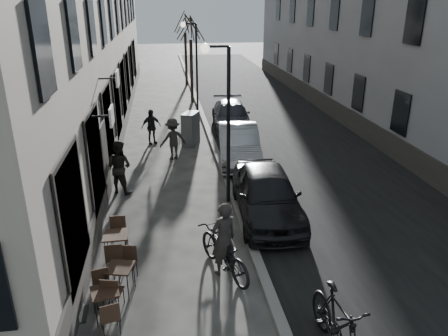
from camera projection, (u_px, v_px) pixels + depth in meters
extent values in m
plane|color=#3D3A37|center=(271.00, 326.00, 8.99)|extent=(120.00, 120.00, 0.00)
cube|color=black|center=(270.00, 119.00, 24.25)|extent=(7.30, 60.00, 0.00)
cube|color=gray|center=(205.00, 121.00, 23.75)|extent=(0.25, 60.00, 0.12)
cylinder|color=black|center=(228.00, 129.00, 13.62)|extent=(0.12, 0.12, 5.00)
cylinder|color=black|center=(217.00, 46.00, 12.66)|extent=(0.70, 0.08, 0.08)
sphere|color=#FFF2CC|center=(205.00, 48.00, 12.63)|extent=(0.28, 0.28, 0.28)
cylinder|color=black|center=(197.00, 70.00, 24.68)|extent=(0.12, 0.12, 5.00)
cylinder|color=black|center=(189.00, 24.00, 23.72)|extent=(0.70, 0.08, 0.08)
sphere|color=#FFF2CC|center=(183.00, 25.00, 23.70)|extent=(0.28, 0.28, 0.28)
cylinder|color=black|center=(192.00, 72.00, 27.63)|extent=(0.20, 0.20, 3.90)
cylinder|color=black|center=(186.00, 59.00, 33.17)|extent=(0.20, 0.20, 3.90)
cube|color=black|center=(105.00, 292.00, 9.01)|extent=(0.67, 0.67, 0.04)
cylinder|color=black|center=(96.00, 315.00, 8.86)|extent=(0.02, 0.02, 0.64)
cylinder|color=black|center=(119.00, 309.00, 9.02)|extent=(0.02, 0.02, 0.64)
cylinder|color=black|center=(94.00, 301.00, 9.25)|extent=(0.02, 0.02, 0.64)
cylinder|color=black|center=(115.00, 296.00, 9.42)|extent=(0.02, 0.02, 0.64)
cube|color=black|center=(119.00, 267.00, 9.76)|extent=(0.70, 0.70, 0.04)
cylinder|color=black|center=(107.00, 287.00, 9.69)|extent=(0.02, 0.02, 0.67)
cylinder|color=black|center=(128.00, 288.00, 9.64)|extent=(0.02, 0.02, 0.67)
cylinder|color=black|center=(114.00, 274.00, 10.14)|extent=(0.02, 0.02, 0.67)
cylinder|color=black|center=(134.00, 275.00, 10.09)|extent=(0.02, 0.02, 0.67)
cube|color=black|center=(116.00, 235.00, 11.00)|extent=(0.63, 0.63, 0.04)
cylinder|color=black|center=(106.00, 254.00, 10.86)|extent=(0.02, 0.02, 0.72)
cylinder|color=black|center=(127.00, 253.00, 10.93)|extent=(0.02, 0.02, 0.72)
cylinder|color=black|center=(107.00, 244.00, 11.34)|extent=(0.02, 0.02, 0.72)
cylinder|color=black|center=(128.00, 242.00, 11.41)|extent=(0.02, 0.02, 0.72)
cube|color=black|center=(81.00, 314.00, 9.30)|extent=(0.28, 0.56, 0.04)
cube|color=silver|center=(75.00, 296.00, 9.12)|extent=(0.25, 0.56, 0.93)
cube|color=#58585A|center=(191.00, 129.00, 19.91)|extent=(0.91, 1.13, 1.49)
imported|color=black|center=(224.00, 252.00, 10.56)|extent=(1.55, 2.32, 1.15)
imported|color=#282422|center=(224.00, 239.00, 10.43)|extent=(0.81, 0.68, 1.89)
imported|color=black|center=(119.00, 167.00, 14.89)|extent=(1.14, 1.07, 1.87)
imported|color=#2B2725|center=(173.00, 139.00, 18.05)|extent=(1.26, 0.93, 1.73)
imported|color=black|center=(151.00, 127.00, 19.99)|extent=(1.02, 0.74, 1.61)
imported|color=black|center=(267.00, 194.00, 13.22)|extent=(2.06, 4.63, 1.55)
imported|color=#989CA1|center=(239.00, 144.00, 17.84)|extent=(1.99, 4.57, 1.46)
imported|color=#31333A|center=(231.00, 115.00, 22.52)|extent=(2.08, 4.60, 1.31)
imported|color=black|center=(338.00, 325.00, 8.09)|extent=(0.80, 2.25, 1.32)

